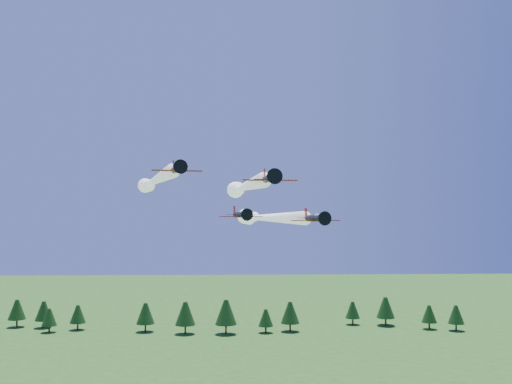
{
  "coord_description": "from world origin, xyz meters",
  "views": [
    {
      "loc": [
        -1.62,
        -96.05,
        40.86
      ],
      "look_at": [
        1.96,
        0.0,
        44.85
      ],
      "focal_mm": 40.0,
      "sensor_mm": 36.0,
      "label": 1
    }
  ],
  "objects_px": {
    "plane_right": "(265,218)",
    "plane_slot": "(240,215)",
    "plane_lead": "(244,187)",
    "plane_left": "(155,181)"
  },
  "relations": [
    {
      "from": "plane_left",
      "to": "plane_right",
      "type": "distance_m",
      "value": 25.74
    },
    {
      "from": "plane_lead",
      "to": "plane_right",
      "type": "height_order",
      "value": "plane_lead"
    },
    {
      "from": "plane_lead",
      "to": "plane_slot",
      "type": "distance_m",
      "value": 12.07
    },
    {
      "from": "plane_lead",
      "to": "plane_left",
      "type": "relative_size",
      "value": 0.83
    },
    {
      "from": "plane_left",
      "to": "plane_slot",
      "type": "bearing_deg",
      "value": -65.01
    },
    {
      "from": "plane_lead",
      "to": "plane_slot",
      "type": "xyz_separation_m",
      "value": [
        -0.87,
        -10.67,
        -5.57
      ]
    },
    {
      "from": "plane_right",
      "to": "plane_slot",
      "type": "relative_size",
      "value": 5.83
    },
    {
      "from": "plane_right",
      "to": "plane_lead",
      "type": "bearing_deg",
      "value": -126.26
    },
    {
      "from": "plane_lead",
      "to": "plane_slot",
      "type": "relative_size",
      "value": 5.61
    },
    {
      "from": "plane_lead",
      "to": "plane_right",
      "type": "bearing_deg",
      "value": 60.86
    }
  ]
}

